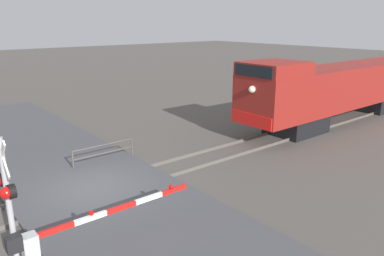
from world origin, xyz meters
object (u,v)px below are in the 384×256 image
at_px(crossing_signal, 7,194).
at_px(locomotive, 340,88).
at_px(crossing_gate, 55,241).
at_px(guard_railing, 104,151).

bearing_deg(crossing_signal, locomotive, 99.26).
bearing_deg(locomotive, crossing_gate, -79.28).
bearing_deg(crossing_gate, guard_railing, 144.54).
bearing_deg(locomotive, crossing_signal, -80.74).
bearing_deg(guard_railing, locomotive, 81.10).
bearing_deg(crossing_gate, crossing_signal, -112.77).
height_order(crossing_gate, guard_railing, crossing_gate).
distance_m(locomotive, crossing_signal, 20.87).
height_order(locomotive, guard_railing, locomotive).
relative_size(crossing_gate, guard_railing, 1.81).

